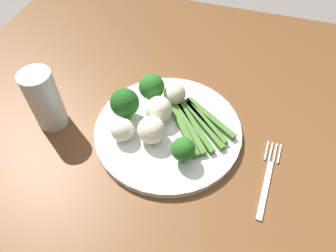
% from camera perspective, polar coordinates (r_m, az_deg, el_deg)
% --- Properties ---
extents(dining_table, '(1.23, 0.99, 0.76)m').
position_cam_1_polar(dining_table, '(0.70, 5.46, -6.98)').
color(dining_table, brown).
rests_on(dining_table, ground_plane).
extents(plate, '(0.29, 0.29, 0.01)m').
position_cam_1_polar(plate, '(0.61, 0.00, -0.74)').
color(plate, white).
rests_on(plate, dining_table).
extents(asparagus_bundle, '(0.15, 0.14, 0.01)m').
position_cam_1_polar(asparagus_bundle, '(0.61, 5.55, 0.23)').
color(asparagus_bundle, '#47752D').
rests_on(asparagus_bundle, plate).
extents(broccoli_back_right, '(0.06, 0.06, 0.07)m').
position_cam_1_polar(broccoli_back_right, '(0.60, -8.03, 4.21)').
color(broccoli_back_right, '#4C7F2B').
rests_on(broccoli_back_right, plate).
extents(broccoli_front, '(0.05, 0.05, 0.07)m').
position_cam_1_polar(broccoli_front, '(0.63, -3.05, 7.20)').
color(broccoli_front, '#568E33').
rests_on(broccoli_front, plate).
extents(broccoli_outer_edge, '(0.04, 0.04, 0.05)m').
position_cam_1_polar(broccoli_outer_edge, '(0.54, 2.81, -4.36)').
color(broccoli_outer_edge, '#568E33').
rests_on(broccoli_outer_edge, plate).
extents(cauliflower_mid, '(0.05, 0.05, 0.05)m').
position_cam_1_polar(cauliflower_mid, '(0.64, 1.27, 5.98)').
color(cauliflower_mid, beige).
rests_on(cauliflower_mid, plate).
extents(cauliflower_back, '(0.05, 0.05, 0.05)m').
position_cam_1_polar(cauliflower_back, '(0.57, -3.08, -0.76)').
color(cauliflower_back, white).
rests_on(cauliflower_back, plate).
extents(cauliflower_near_fork, '(0.05, 0.05, 0.05)m').
position_cam_1_polar(cauliflower_near_fork, '(0.60, -1.69, 3.10)').
color(cauliflower_near_fork, white).
rests_on(cauliflower_near_fork, plate).
extents(cauliflower_left, '(0.04, 0.04, 0.04)m').
position_cam_1_polar(cauliflower_left, '(0.58, -8.46, -0.73)').
color(cauliflower_left, white).
rests_on(cauliflower_left, plate).
extents(fork, '(0.03, 0.17, 0.00)m').
position_cam_1_polar(fork, '(0.59, 17.99, -9.06)').
color(fork, silver).
rests_on(fork, dining_table).
extents(water_glass, '(0.06, 0.06, 0.13)m').
position_cam_1_polar(water_glass, '(0.63, -21.93, 4.53)').
color(water_glass, silver).
rests_on(water_glass, dining_table).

